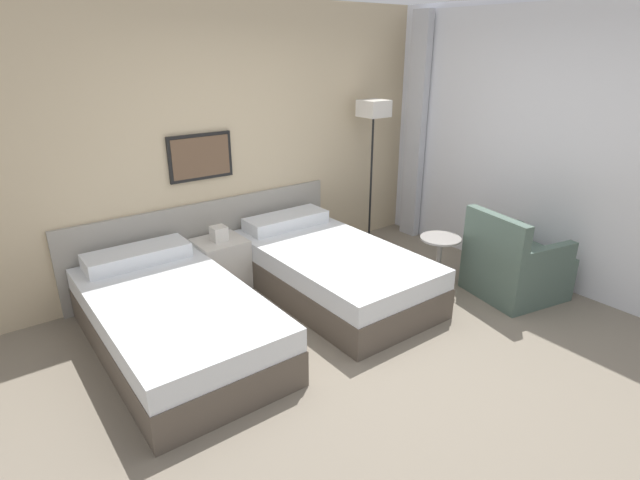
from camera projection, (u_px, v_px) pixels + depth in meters
name	position (u px, v px, depth m)	size (l,w,h in m)	color
ground_plane	(376.00, 352.00, 3.95)	(16.00, 16.00, 0.00)	slate
wall_headboard	(236.00, 148.00, 5.02)	(10.00, 0.10, 2.70)	#C6B28E
wall_window	(569.00, 151.00, 4.66)	(0.21, 4.57, 2.70)	white
bed_near_door	(174.00, 319.00, 3.94)	(1.11, 2.05, 0.60)	brown
bed_near_window	(330.00, 269.00, 4.82)	(1.11, 2.05, 0.60)	brown
nightstand	(221.00, 263.00, 4.93)	(0.47, 0.43, 0.64)	beige
floor_lamp	(373.00, 121.00, 5.58)	(0.29, 0.29, 1.70)	black
side_table	(439.00, 253.00, 4.87)	(0.39, 0.39, 0.53)	gray
armchair	(514.00, 268.00, 4.77)	(0.88, 0.86, 0.85)	#4C6056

